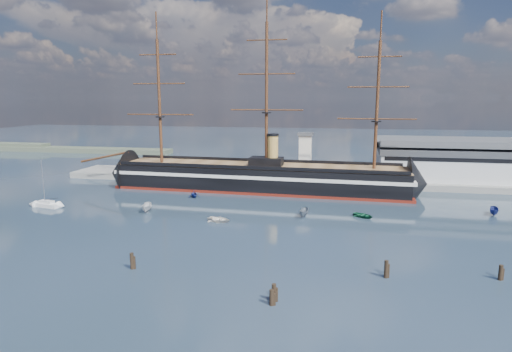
# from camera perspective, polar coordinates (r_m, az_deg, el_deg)

# --- Properties ---
(ground) EXTENTS (600.00, 600.00, 0.00)m
(ground) POSITION_cam_1_polar(r_m,az_deg,el_deg) (112.08, 3.68, -4.19)
(ground) COLOR #1B2B34
(ground) RESTS_ON ground
(quay) EXTENTS (180.00, 18.00, 2.00)m
(quay) POSITION_cam_1_polar(r_m,az_deg,el_deg) (146.46, 9.32, -0.84)
(quay) COLOR slate
(quay) RESTS_ON ground
(warehouse) EXTENTS (63.00, 21.00, 11.60)m
(warehouse) POSITION_cam_1_polar(r_m,az_deg,el_deg) (155.66, 27.41, 1.77)
(warehouse) COLOR #B7BABC
(warehouse) RESTS_ON ground
(quay_tower) EXTENTS (5.00, 5.00, 15.00)m
(quay_tower) POSITION_cam_1_polar(r_m,az_deg,el_deg) (142.25, 6.58, 2.88)
(quay_tower) COLOR silver
(quay_tower) RESTS_ON ground
(shoreline) EXTENTS (120.00, 10.00, 4.00)m
(shoreline) POSITION_cam_1_polar(r_m,az_deg,el_deg) (254.99, -26.07, 3.31)
(shoreline) COLOR #3F4C38
(shoreline) RESTS_ON ground
(warship) EXTENTS (113.17, 19.61, 53.94)m
(warship) POSITION_cam_1_polar(r_m,az_deg,el_deg) (132.29, -0.23, -0.12)
(warship) COLOR black
(warship) RESTS_ON ground
(sailboat) EXTENTS (8.00, 3.80, 12.32)m
(sailboat) POSITION_cam_1_polar(r_m,az_deg,el_deg) (124.74, -26.13, -3.37)
(sailboat) COLOR silver
(sailboat) RESTS_ON ground
(motorboat_a) EXTENTS (6.77, 3.75, 2.56)m
(motorboat_a) POSITION_cam_1_polar(r_m,az_deg,el_deg) (111.17, -14.33, -4.62)
(motorboat_a) COLOR silver
(motorboat_a) RESTS_ON ground
(motorboat_b) EXTENTS (2.21, 3.69, 1.61)m
(motorboat_b) POSITION_cam_1_polar(r_m,az_deg,el_deg) (99.49, -4.95, -6.09)
(motorboat_b) COLOR white
(motorboat_b) RESTS_ON ground
(motorboat_c) EXTENTS (6.19, 2.77, 2.40)m
(motorboat_c) POSITION_cam_1_polar(r_m,az_deg,el_deg) (103.80, 6.41, -5.42)
(motorboat_c) COLOR slate
(motorboat_c) RESTS_ON ground
(motorboat_d) EXTENTS (6.85, 5.50, 2.32)m
(motorboat_d) POSITION_cam_1_polar(r_m,az_deg,el_deg) (124.03, -8.26, -2.85)
(motorboat_d) COLOR navy
(motorboat_d) RESTS_ON ground
(motorboat_e) EXTENTS (2.87, 3.28, 1.47)m
(motorboat_e) POSITION_cam_1_polar(r_m,az_deg,el_deg) (105.78, 14.09, -5.37)
(motorboat_e) COLOR #11472E
(motorboat_e) RESTS_ON ground
(motorboat_f) EXTENTS (6.46, 3.98, 2.43)m
(motorboat_f) POSITION_cam_1_polar(r_m,az_deg,el_deg) (119.27, 29.14, -4.61)
(motorboat_f) COLOR navy
(motorboat_f) RESTS_ON ground
(piling_near_left) EXTENTS (0.64, 0.64, 3.51)m
(piling_near_left) POSITION_cam_1_polar(r_m,az_deg,el_deg) (75.88, -16.16, -11.82)
(piling_near_left) COLOR black
(piling_near_left) RESTS_ON ground
(piling_near_mid) EXTENTS (0.64, 0.64, 2.99)m
(piling_near_mid) POSITION_cam_1_polar(r_m,az_deg,el_deg) (61.53, 2.09, -16.84)
(piling_near_mid) COLOR black
(piling_near_mid) RESTS_ON ground
(piling_near_right) EXTENTS (0.64, 0.64, 3.58)m
(piling_near_right) POSITION_cam_1_polar(r_m,az_deg,el_deg) (72.76, 16.90, -12.84)
(piling_near_right) COLOR black
(piling_near_right) RESTS_ON ground
(piling_far_right) EXTENTS (0.64, 0.64, 3.20)m
(piling_far_right) POSITION_cam_1_polar(r_m,az_deg,el_deg) (78.84, 29.74, -11.96)
(piling_far_right) COLOR black
(piling_far_right) RESTS_ON ground
(piling_extra) EXTENTS (0.64, 0.64, 3.33)m
(piling_extra) POSITION_cam_1_polar(r_m,az_deg,el_deg) (62.50, 2.39, -16.39)
(piling_extra) COLOR black
(piling_extra) RESTS_ON ground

